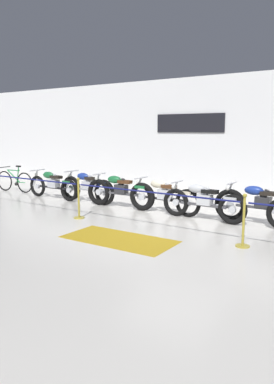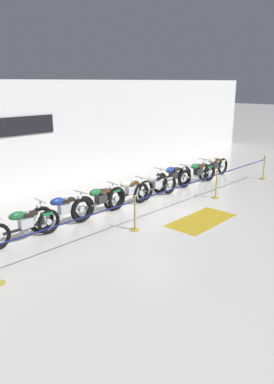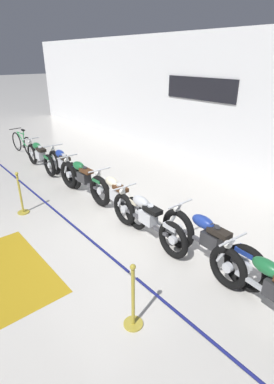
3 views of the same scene
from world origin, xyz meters
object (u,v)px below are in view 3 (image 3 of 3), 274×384
object	(u,v)px
bicycle	(22,143)
motorcycle_cream_3	(116,196)
motorcycle_green_2	(83,179)
motorcycle_green_0	(40,156)
stanchion_mid_right	(133,306)
motorcycle_green_6	(274,292)
stanchion_far_left	(27,191)
stanchion_mid_left	(21,199)
motorcycle_blue_1	(63,166)
motorcycle_blue_5	(209,242)
motorcycle_silver_4	(146,219)
floor_banner	(11,270)

from	to	relation	value
bicycle	motorcycle_cream_3	bearing A→B (deg)	-0.62
motorcycle_green_2	motorcycle_cream_3	size ratio (longest dim) A/B	1.02
motorcycle_green_0	stanchion_mid_right	xyz separation A→B (m)	(6.90, -1.58, -0.11)
motorcycle_cream_3	bicycle	size ratio (longest dim) A/B	1.29
motorcycle_green_6	stanchion_far_left	distance (m)	5.19
motorcycle_green_6	stanchion_far_left	world-z (taller)	stanchion_far_left
motorcycle_green_6	stanchion_mid_left	size ratio (longest dim) A/B	2.23
stanchion_far_left	stanchion_mid_right	xyz separation A→B (m)	(3.79, -0.00, -0.40)
motorcycle_green_0	motorcycle_green_6	world-z (taller)	motorcycle_green_6
motorcycle_green_0	stanchion_mid_right	world-z (taller)	stanchion_mid_right
motorcycle_green_6	stanchion_far_left	size ratio (longest dim) A/B	0.19
bicycle	stanchion_mid_right	distance (m)	9.27
stanchion_far_left	stanchion_mid_left	distance (m)	0.64
bicycle	stanchion_mid_right	bearing A→B (deg)	-11.08
motorcycle_green_6	bicycle	size ratio (longest dim) A/B	1.34
bicycle	stanchion_mid_right	world-z (taller)	stanchion_mid_right
motorcycle_blue_1	stanchion_far_left	world-z (taller)	stanchion_far_left
motorcycle_green_0	motorcycle_green_2	distance (m)	2.70
motorcycle_green_2	stanchion_mid_left	distance (m)	1.65
motorcycle_green_2	motorcycle_blue_5	distance (m)	4.00
motorcycle_silver_4	bicycle	size ratio (longest dim) A/B	1.30
motorcycle_green_6	floor_banner	xyz separation A→B (m)	(-3.44, -2.58, -0.46)
motorcycle_blue_5	motorcycle_silver_4	bearing A→B (deg)	-168.13
motorcycle_green_0	stanchion_mid_left	distance (m)	3.05
stanchion_mid_left	bicycle	bearing A→B (deg)	159.66
floor_banner	motorcycle_green_0	bearing A→B (deg)	150.13
motorcycle_green_2	stanchion_far_left	size ratio (longest dim) A/B	0.19
motorcycle_blue_5	motorcycle_cream_3	bearing A→B (deg)	-176.54
motorcycle_green_6	stanchion_mid_right	xyz separation A→B (m)	(-1.13, -1.62, -0.11)
motorcycle_blue_1	bicycle	bearing A→B (deg)	179.25
motorcycle_green_0	motorcycle_blue_5	xyz separation A→B (m)	(6.70, 0.29, 0.02)
motorcycle_blue_5	bicycle	world-z (taller)	motorcycle_blue_5
motorcycle_blue_1	motorcycle_cream_3	world-z (taller)	motorcycle_blue_1
motorcycle_green_0	motorcycle_cream_3	xyz separation A→B (m)	(4.12, 0.14, 0.01)
motorcycle_green_0	bicycle	world-z (taller)	bicycle
motorcycle_green_2	motorcycle_green_6	distance (m)	5.33
motorcycle_blue_1	stanchion_far_left	bearing A→B (deg)	-44.83
motorcycle_blue_1	motorcycle_silver_4	xyz separation A→B (m)	(3.97, -0.15, -0.01)
stanchion_mid_right	floor_banner	distance (m)	2.52
stanchion_far_left	floor_banner	world-z (taller)	stanchion_far_left
motorcycle_green_0	stanchion_far_left	distance (m)	3.50
motorcycle_silver_4	stanchion_mid_right	world-z (taller)	stanchion_mid_right
motorcycle_green_6	stanchion_mid_left	bearing A→B (deg)	-163.35
motorcycle_cream_3	stanchion_mid_right	world-z (taller)	stanchion_mid_right
floor_banner	stanchion_mid_right	bearing A→B (deg)	21.41
motorcycle_silver_4	motorcycle_green_0	bearing A→B (deg)	-179.92
motorcycle_green_0	motorcycle_silver_4	distance (m)	5.34
motorcycle_green_6	stanchion_mid_left	xyz separation A→B (m)	(-5.42, -1.62, -0.11)
motorcycle_green_2	stanchion_far_left	distance (m)	1.71
stanchion_mid_right	floor_banner	world-z (taller)	stanchion_mid_right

